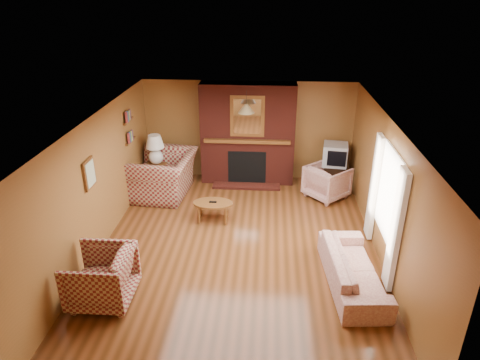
# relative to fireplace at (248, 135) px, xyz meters

# --- Properties ---
(floor) EXTENTS (6.50, 6.50, 0.00)m
(floor) POSITION_rel_fireplace_xyz_m (0.00, -2.98, -1.18)
(floor) COLOR #4A270F
(floor) RESTS_ON ground
(ceiling) EXTENTS (6.50, 6.50, 0.00)m
(ceiling) POSITION_rel_fireplace_xyz_m (0.00, -2.98, 1.22)
(ceiling) COLOR silver
(ceiling) RESTS_ON wall_back
(wall_back) EXTENTS (6.50, 0.00, 6.50)m
(wall_back) POSITION_rel_fireplace_xyz_m (0.00, 0.27, 0.02)
(wall_back) COLOR brown
(wall_back) RESTS_ON floor
(wall_front) EXTENTS (6.50, 0.00, 6.50)m
(wall_front) POSITION_rel_fireplace_xyz_m (0.00, -6.23, 0.02)
(wall_front) COLOR brown
(wall_front) RESTS_ON floor
(wall_left) EXTENTS (0.00, 6.50, 6.50)m
(wall_left) POSITION_rel_fireplace_xyz_m (-2.50, -2.98, 0.02)
(wall_left) COLOR brown
(wall_left) RESTS_ON floor
(wall_right) EXTENTS (0.00, 6.50, 6.50)m
(wall_right) POSITION_rel_fireplace_xyz_m (2.50, -2.98, 0.02)
(wall_right) COLOR brown
(wall_right) RESTS_ON floor
(fireplace) EXTENTS (2.20, 0.82, 2.40)m
(fireplace) POSITION_rel_fireplace_xyz_m (0.00, 0.00, 0.00)
(fireplace) COLOR #4E1811
(fireplace) RESTS_ON floor
(window_right) EXTENTS (0.10, 1.85, 2.00)m
(window_right) POSITION_rel_fireplace_xyz_m (2.45, -3.18, -0.06)
(window_right) COLOR beige
(window_right) RESTS_ON wall_right
(bookshelf) EXTENTS (0.09, 0.55, 0.71)m
(bookshelf) POSITION_rel_fireplace_xyz_m (-2.44, -1.08, 0.48)
(bookshelf) COLOR brown
(bookshelf) RESTS_ON wall_left
(botanical_print) EXTENTS (0.05, 0.40, 0.50)m
(botanical_print) POSITION_rel_fireplace_xyz_m (-2.47, -3.28, 0.37)
(botanical_print) COLOR brown
(botanical_print) RESTS_ON wall_left
(pendant_light) EXTENTS (0.36, 0.36, 0.48)m
(pendant_light) POSITION_rel_fireplace_xyz_m (0.00, -0.68, 0.82)
(pendant_light) COLOR black
(pendant_light) RESTS_ON ceiling
(plaid_loveseat) EXTENTS (1.42, 1.59, 0.97)m
(plaid_loveseat) POSITION_rel_fireplace_xyz_m (-1.85, -0.87, -0.70)
(plaid_loveseat) COLOR maroon
(plaid_loveseat) RESTS_ON floor
(plaid_armchair) EXTENTS (0.94, 0.91, 0.85)m
(plaid_armchair) POSITION_rel_fireplace_xyz_m (-1.95, -4.55, -0.76)
(plaid_armchair) COLOR maroon
(plaid_armchair) RESTS_ON floor
(floral_sofa) EXTENTS (0.92, 2.01, 0.57)m
(floral_sofa) POSITION_rel_fireplace_xyz_m (1.90, -3.88, -0.90)
(floral_sofa) COLOR beige
(floral_sofa) RESTS_ON floor
(floral_armchair) EXTENTS (1.16, 1.15, 0.75)m
(floral_armchair) POSITION_rel_fireplace_xyz_m (1.84, -0.77, -0.80)
(floral_armchair) COLOR beige
(floral_armchair) RESTS_ON floor
(coffee_table) EXTENTS (0.80, 0.50, 0.44)m
(coffee_table) POSITION_rel_fireplace_xyz_m (-0.59, -2.02, -0.82)
(coffee_table) COLOR brown
(coffee_table) RESTS_ON floor
(side_table) EXTENTS (0.47, 0.47, 0.60)m
(side_table) POSITION_rel_fireplace_xyz_m (-2.10, -0.53, -0.88)
(side_table) COLOR brown
(side_table) RESTS_ON floor
(table_lamp) EXTENTS (0.43, 0.43, 0.70)m
(table_lamp) POSITION_rel_fireplace_xyz_m (-2.10, -0.53, -0.19)
(table_lamp) COLOR white
(table_lamp) RESTS_ON side_table
(tv_stand) EXTENTS (0.53, 0.48, 0.56)m
(tv_stand) POSITION_rel_fireplace_xyz_m (2.05, -0.18, -0.90)
(tv_stand) COLOR black
(tv_stand) RESTS_ON floor
(crt_tv) EXTENTS (0.62, 0.61, 0.51)m
(crt_tv) POSITION_rel_fireplace_xyz_m (2.05, -0.19, -0.37)
(crt_tv) COLOR #B0B3B8
(crt_tv) RESTS_ON tv_stand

